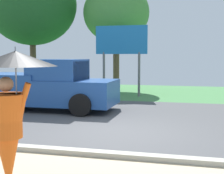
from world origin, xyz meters
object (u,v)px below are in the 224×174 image
Objects in this scene: pickup_truck at (47,86)px; roadside_billboard at (121,45)px; tree_center_back at (116,13)px; monk_pedestrian at (10,112)px; tree_right_mid at (32,5)px.

roadside_billboard is at bearing 75.16° from pickup_truck.
pickup_truck is 1.49× the size of roadside_billboard.
monk_pedestrian is at bearing -82.93° from tree_center_back.
tree_center_back is 5.07m from tree_right_mid.
tree_center_back is at bearing 89.23° from pickup_truck.
tree_right_mid is (-6.77, 13.67, 3.87)m from monk_pedestrian.
pickup_truck is 8.95m from tree_right_mid.
monk_pedestrian is 0.41× the size of pickup_truck.
monk_pedestrian is 14.84m from tree_center_back.
tree_right_mid is at bearing 160.78° from roadside_billboard.
pickup_truck is at bearing -96.86° from tree_center_back.
roadside_billboard is at bearing -19.22° from tree_right_mid.
pickup_truck is at bearing -58.84° from tree_right_mid.
tree_right_mid is at bearing -172.11° from tree_center_back.
tree_center_back reaches higher than roadside_billboard.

